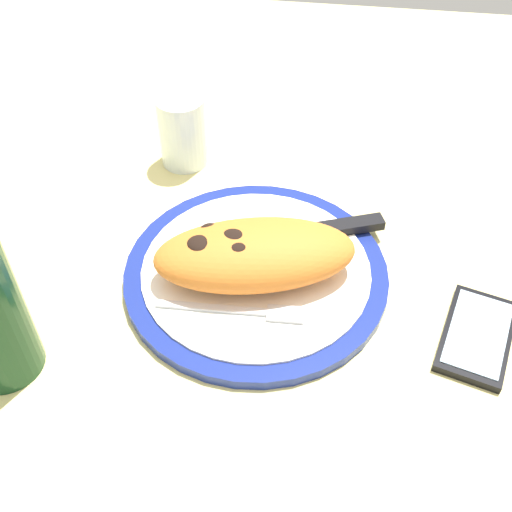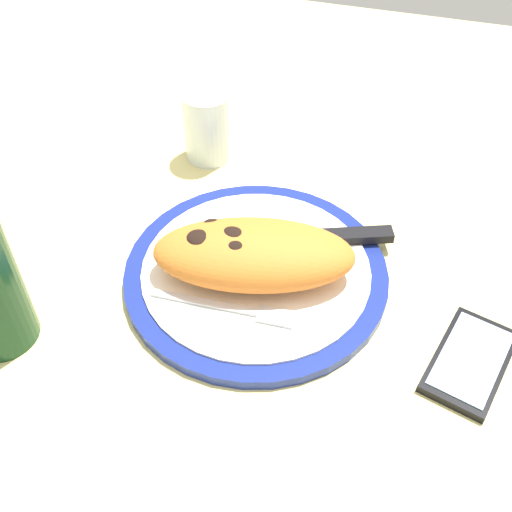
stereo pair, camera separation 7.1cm
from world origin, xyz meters
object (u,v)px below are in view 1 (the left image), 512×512
plate (256,273)px  water_glass (183,135)px  calzone (254,254)px  knife (324,231)px  fork (244,311)px  smartphone (477,335)px

plate → water_glass: bearing=122.2°
plate → calzone: bearing=-98.4°
plate → knife: bearing=42.9°
calzone → plate: bearing=81.6°
calzone → water_glass: 25.36cm
fork → smartphone: fork is taller
plate → smartphone: plate is taller
plate → water_glass: size_ratio=3.05×
fork → plate: bearing=86.6°
plate → water_glass: water_glass is taller
fork → water_glass: bearing=114.8°
knife → smartphone: (17.33, -12.34, -1.59)cm
plate → knife: 10.20cm
knife → water_glass: size_ratio=2.08×
knife → smartphone: size_ratio=1.54×
plate → smartphone: 25.32cm
smartphone → water_glass: bearing=145.2°
plate → calzone: 4.07cm
fork → smartphone: size_ratio=1.20×
plate → water_glass: (-13.14, 20.91, 3.53)cm
plate → knife: knife is taller
smartphone → calzone: bearing=169.5°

